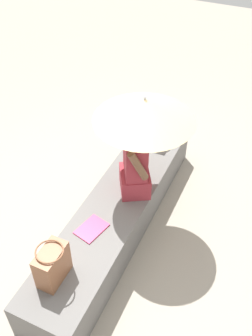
# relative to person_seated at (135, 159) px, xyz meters

# --- Properties ---
(ground_plane) EXTENTS (14.00, 14.00, 0.00)m
(ground_plane) POSITION_rel_person_seated_xyz_m (-0.21, 0.09, -0.81)
(ground_plane) COLOR #9E9384
(stone_bench) EXTENTS (2.76, 0.57, 0.42)m
(stone_bench) POSITION_rel_person_seated_xyz_m (-0.21, 0.09, -0.60)
(stone_bench) COLOR slate
(stone_bench) RESTS_ON ground
(person_seated) EXTENTS (0.51, 0.41, 0.90)m
(person_seated) POSITION_rel_person_seated_xyz_m (0.00, 0.00, 0.00)
(person_seated) COLOR #992D38
(person_seated) RESTS_ON stone_bench
(parasol) EXTENTS (0.91, 0.91, 1.06)m
(parasol) POSITION_rel_person_seated_xyz_m (0.04, -0.06, 0.54)
(parasol) COLOR #B7B7BC
(parasol) RESTS_ON stone_bench
(handbag_black) EXTENTS (0.30, 0.22, 0.35)m
(handbag_black) POSITION_rel_person_seated_xyz_m (-1.19, 0.18, -0.22)
(handbag_black) COLOR brown
(handbag_black) RESTS_ON stone_bench
(tote_bag_canvas) EXTENTS (0.26, 0.19, 0.34)m
(tote_bag_canvas) POSITION_rel_person_seated_xyz_m (0.84, 0.11, -0.22)
(tote_bag_canvas) COLOR silver
(tote_bag_canvas) RESTS_ON stone_bench
(magazine) EXTENTS (0.32, 0.26, 0.01)m
(magazine) POSITION_rel_person_seated_xyz_m (-0.63, 0.14, -0.38)
(magazine) COLOR #D83866
(magazine) RESTS_ON stone_bench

